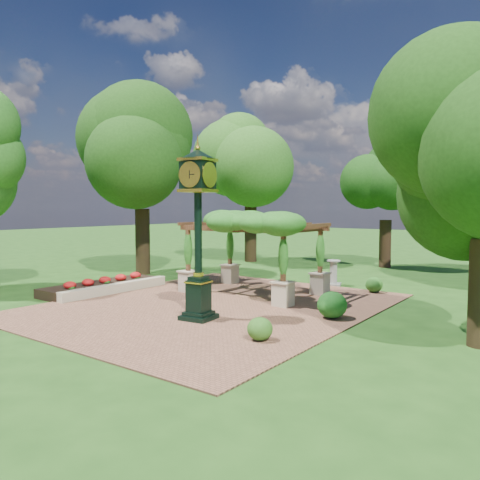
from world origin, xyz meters
The scene contains 13 objects.
ground centered at (0.00, 0.00, 0.00)m, with size 120.00×120.00×0.00m, color #1E4714.
brick_plaza centered at (0.00, 1.00, 0.02)m, with size 10.00×12.00×0.04m, color brown.
border_wall centered at (-4.60, 0.50, 0.20)m, with size 0.35×5.00×0.40m, color #C6B793.
flower_bed centered at (-5.50, 0.50, 0.18)m, with size 1.50×5.00×0.36m, color red.
pedestal_clock centered at (0.94, -0.89, 3.09)m, with size 1.13×1.13×5.18m.
pergola centered at (-0.19, 3.63, 2.67)m, with size 5.22×3.34×3.25m.
sundial centered at (1.52, 7.30, 0.49)m, with size 0.77×0.77×1.12m.
shrub_front centered at (3.68, -1.66, 0.33)m, with size 0.65×0.65×0.59m, color #2B5B1A.
shrub_mid centered at (4.13, 1.60, 0.45)m, with size 0.90×0.90×0.81m, color #1A5718.
shrub_back centered at (3.60, 6.58, 0.34)m, with size 0.67×0.67×0.61m, color #265D1B.
tree_west_near centered at (-7.87, 4.84, 5.89)m, with size 4.89×4.89×8.58m.
tree_west_far centered at (-6.62, 12.64, 6.10)m, with size 4.78×4.78×8.89m.
tree_north centered at (1.17, 14.81, 4.74)m, with size 3.52×3.52×6.94m.
Camera 1 is at (10.16, -11.33, 3.40)m, focal length 35.00 mm.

